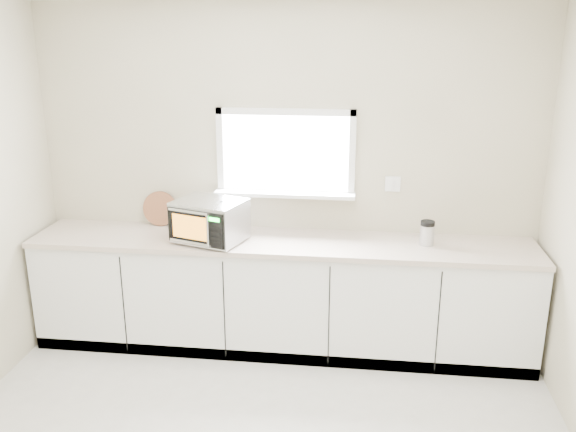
# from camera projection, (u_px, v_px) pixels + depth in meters

# --- Properties ---
(back_wall) EXTENTS (4.00, 0.17, 2.70)m
(back_wall) POSITION_uv_depth(u_px,v_px,m) (286.00, 175.00, 4.89)
(back_wall) COLOR beige
(back_wall) RESTS_ON ground
(cabinets) EXTENTS (3.92, 0.60, 0.88)m
(cabinets) POSITION_uv_depth(u_px,v_px,m) (281.00, 296.00, 4.88)
(cabinets) COLOR white
(cabinets) RESTS_ON ground
(countertop) EXTENTS (3.92, 0.64, 0.04)m
(countertop) POSITION_uv_depth(u_px,v_px,m) (281.00, 242.00, 4.73)
(countertop) COLOR beige
(countertop) RESTS_ON cabinets
(microwave) EXTENTS (0.60, 0.53, 0.32)m
(microwave) POSITION_uv_depth(u_px,v_px,m) (209.00, 220.00, 4.65)
(microwave) COLOR black
(microwave) RESTS_ON countertop
(knife_block) EXTENTS (0.11, 0.23, 0.33)m
(knife_block) POSITION_uv_depth(u_px,v_px,m) (226.00, 223.00, 4.68)
(knife_block) COLOR #462519
(knife_block) RESTS_ON countertop
(cutting_board) EXTENTS (0.29, 0.07, 0.29)m
(cutting_board) POSITION_uv_depth(u_px,v_px,m) (160.00, 209.00, 5.04)
(cutting_board) COLOR brown
(cutting_board) RESTS_ON countertop
(coffee_grinder) EXTENTS (0.14, 0.14, 0.19)m
(coffee_grinder) POSITION_uv_depth(u_px,v_px,m) (427.00, 233.00, 4.60)
(coffee_grinder) COLOR #B9BCC1
(coffee_grinder) RESTS_ON countertop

